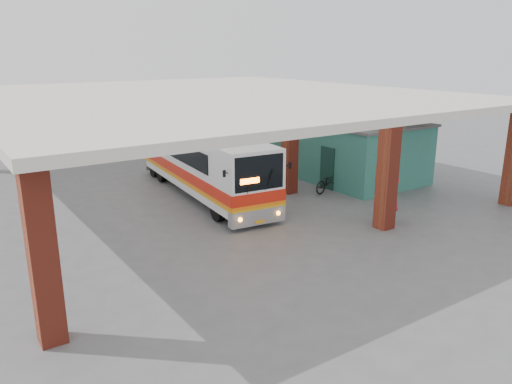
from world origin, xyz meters
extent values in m
plane|color=#515154|center=(0.00, 0.00, 0.00)|extent=(90.00, 90.00, 0.00)
cube|color=maroon|center=(3.00, -3.00, 2.17)|extent=(0.60, 0.60, 4.35)
cube|color=maroon|center=(3.00, 3.00, 2.17)|extent=(0.60, 0.60, 4.35)
cube|color=maroon|center=(3.00, 9.00, 2.17)|extent=(0.60, 0.60, 4.35)
cube|color=maroon|center=(-9.50, -4.00, 2.17)|extent=(0.60, 0.60, 4.35)
cube|color=maroon|center=(10.00, 17.00, 2.17)|extent=(0.60, 0.60, 4.35)
cube|color=beige|center=(0.50, 6.50, 4.50)|extent=(21.00, 23.00, 0.30)
cube|color=#2B6C60|center=(7.50, 4.00, 1.50)|extent=(5.00, 8.00, 3.00)
cube|color=#4E4E4E|center=(7.50, 4.00, 3.05)|extent=(5.20, 8.20, 0.12)
cube|color=#12332B|center=(4.98, 2.50, 1.05)|extent=(0.08, 0.95, 2.10)
cube|color=black|center=(4.98, 5.50, 1.80)|extent=(0.08, 1.20, 1.00)
cube|color=black|center=(4.95, 5.50, 1.80)|extent=(0.04, 1.30, 1.10)
cube|color=white|center=(-0.57, 5.09, 1.76)|extent=(3.36, 11.27, 2.59)
cube|color=white|center=(-0.66, 4.17, 3.14)|extent=(1.37, 2.87, 0.23)
cube|color=gray|center=(-1.09, -0.27, 0.51)|extent=(2.36, 0.59, 0.65)
cube|color=red|center=(-0.57, 5.09, 1.25)|extent=(3.40, 11.27, 0.46)
cube|color=orange|center=(-0.57, 5.09, 0.96)|extent=(3.40, 11.27, 0.12)
cube|color=orange|center=(-0.57, 5.09, 0.85)|extent=(3.40, 11.27, 0.09)
cube|color=black|center=(-1.10, -0.40, 2.24)|extent=(2.06, 0.30, 1.34)
cube|color=black|center=(-1.66, 5.93, 2.22)|extent=(0.84, 8.29, 0.83)
cube|color=black|center=(0.66, 5.71, 2.22)|extent=(0.84, 8.29, 0.83)
cube|color=#FF5905|center=(-1.52, -0.42, 1.99)|extent=(0.79, 0.12, 0.20)
sphere|color=orange|center=(-1.93, -0.39, 0.54)|extent=(0.17, 0.17, 0.17)
sphere|color=orange|center=(-0.28, -0.55, 0.54)|extent=(0.17, 0.17, 0.17)
cube|color=orange|center=(-1.11, -0.48, 0.32)|extent=(0.42, 0.07, 0.11)
cylinder|color=black|center=(-1.92, 1.31, 0.46)|extent=(0.38, 0.95, 0.92)
cylinder|color=black|center=(0.03, 1.13, 0.46)|extent=(0.38, 0.95, 0.92)
cylinder|color=black|center=(-1.24, 8.40, 0.46)|extent=(0.38, 0.95, 0.92)
cylinder|color=black|center=(0.71, 8.22, 0.46)|extent=(0.38, 0.95, 0.92)
cylinder|color=black|center=(-1.12, 9.60, 0.46)|extent=(0.38, 0.95, 0.92)
cylinder|color=black|center=(0.82, 9.41, 0.46)|extent=(0.38, 0.95, 0.92)
imported|color=black|center=(4.70, 2.04, 0.52)|extent=(2.09, 1.08, 1.05)
imported|color=red|center=(3.84, -2.64, 0.91)|extent=(0.78, 0.78, 1.83)
cube|color=red|center=(4.32, 7.83, 0.25)|extent=(0.59, 0.59, 0.06)
cube|color=red|center=(4.50, 7.91, 0.54)|extent=(0.23, 0.44, 0.65)
cylinder|color=black|center=(4.22, 7.59, 0.11)|extent=(0.03, 0.03, 0.22)
cylinder|color=black|center=(4.56, 7.73, 0.11)|extent=(0.03, 0.03, 0.22)
cylinder|color=black|center=(4.08, 7.93, 0.11)|extent=(0.03, 0.03, 0.22)
cylinder|color=black|center=(4.42, 8.07, 0.11)|extent=(0.03, 0.03, 0.22)
camera|label=1|loc=(-11.36, -15.33, 6.66)|focal=35.00mm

